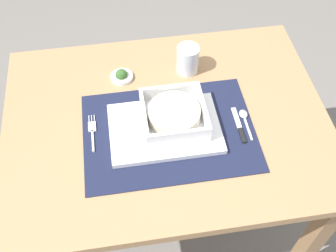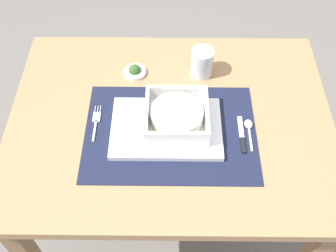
% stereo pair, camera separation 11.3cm
% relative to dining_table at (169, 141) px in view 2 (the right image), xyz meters
% --- Properties ---
extents(ground_plane, '(6.00, 6.00, 0.00)m').
position_rel_dining_table_xyz_m(ground_plane, '(0.00, 0.00, -0.63)').
color(ground_plane, slate).
extents(dining_table, '(0.95, 0.72, 0.75)m').
position_rel_dining_table_xyz_m(dining_table, '(0.00, 0.00, 0.00)').
color(dining_table, '#A37A51').
rests_on(dining_table, ground).
extents(placemat, '(0.49, 0.35, 0.00)m').
position_rel_dining_table_xyz_m(placemat, '(-0.00, -0.05, 0.11)').
color(placemat, '#191E38').
rests_on(placemat, dining_table).
extents(serving_plate, '(0.31, 0.21, 0.02)m').
position_rel_dining_table_xyz_m(serving_plate, '(-0.01, -0.04, 0.12)').
color(serving_plate, white).
rests_on(serving_plate, placemat).
extents(porridge_bowl, '(0.18, 0.18, 0.06)m').
position_rel_dining_table_xyz_m(porridge_bowl, '(0.02, -0.03, 0.16)').
color(porridge_bowl, white).
rests_on(porridge_bowl, serving_plate).
extents(fork, '(0.02, 0.13, 0.00)m').
position_rel_dining_table_xyz_m(fork, '(-0.22, -0.01, 0.12)').
color(fork, silver).
rests_on(fork, placemat).
extents(spoon, '(0.02, 0.11, 0.01)m').
position_rel_dining_table_xyz_m(spoon, '(0.22, -0.03, 0.12)').
color(spoon, silver).
rests_on(spoon, placemat).
extents(butter_knife, '(0.01, 0.13, 0.01)m').
position_rel_dining_table_xyz_m(butter_knife, '(0.20, -0.07, 0.12)').
color(butter_knife, black).
rests_on(butter_knife, placemat).
extents(drinking_glass, '(0.07, 0.07, 0.09)m').
position_rel_dining_table_xyz_m(drinking_glass, '(0.10, 0.19, 0.15)').
color(drinking_glass, white).
rests_on(drinking_glass, dining_table).
extents(condiment_saucer, '(0.07, 0.07, 0.04)m').
position_rel_dining_table_xyz_m(condiment_saucer, '(-0.11, 0.18, 0.12)').
color(condiment_saucer, white).
rests_on(condiment_saucer, dining_table).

